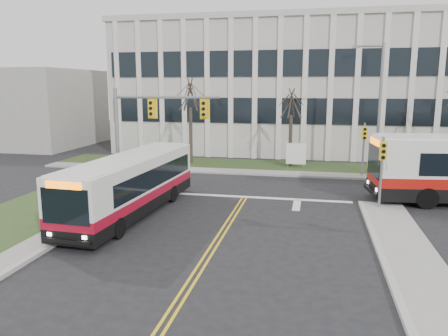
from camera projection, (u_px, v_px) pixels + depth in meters
ground at (213, 248)px, 17.29m from camera, size 120.00×120.00×0.00m
sidewalk_cross at (330, 175)px, 30.92m from camera, size 44.00×1.60×0.14m
building_lawn at (329, 168)px, 33.62m from camera, size 44.00×5.00×0.12m
office_building at (328, 89)px, 44.07m from camera, size 40.00×16.00×12.00m
building_annex at (31, 108)px, 46.72m from camera, size 12.00×12.00×8.00m
mast_arm_signal at (144, 123)px, 24.51m from camera, size 6.11×0.38×6.20m
signal_pole_near at (382, 163)px, 22.05m from camera, size 0.34×0.39×3.80m
signal_pole_far at (364, 142)px, 30.23m from camera, size 0.34×0.39×3.80m
streetlight at (377, 102)px, 30.34m from camera, size 2.15×0.25×9.20m
directory_sign at (296, 154)px, 33.43m from camera, size 1.50×0.12×2.00m
tree_left at (190, 96)px, 34.78m from camera, size 1.80×1.80×7.70m
tree_mid at (291, 105)px, 33.51m from camera, size 1.80×1.80×6.82m
bus_main at (131, 186)px, 21.60m from camera, size 2.98×10.92×2.88m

